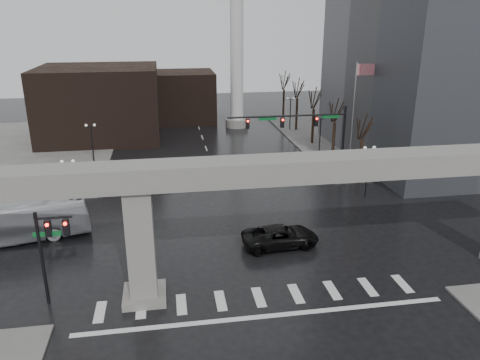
{
  "coord_description": "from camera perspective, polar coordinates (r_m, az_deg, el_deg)",
  "views": [
    {
      "loc": [
        -5.19,
        -25.53,
        16.59
      ],
      "look_at": [
        0.33,
        8.29,
        4.5
      ],
      "focal_mm": 35.0,
      "sensor_mm": 36.0,
      "label": 1
    }
  ],
  "objects": [
    {
      "name": "sidewalk_nw",
      "position": [
        67.02,
        -27.07,
        3.01
      ],
      "size": [
        28.0,
        36.0,
        0.15
      ],
      "primitive_type": "cube",
      "color": "slate",
      "rests_on": "ground"
    },
    {
      "name": "signal_left_pole",
      "position": [
        29.73,
        -22.22,
        -7.03
      ],
      "size": [
        2.3,
        0.3,
        6.0
      ],
      "color": "black",
      "rests_on": "ground"
    },
    {
      "name": "lamp_left_0",
      "position": [
        42.47,
        -20.07,
        0.22
      ],
      "size": [
        1.22,
        0.32,
        5.11
      ],
      "color": "black",
      "rests_on": "ground"
    },
    {
      "name": "tree_right_4",
      "position": [
        79.24,
        5.35,
        9.51
      ],
      "size": [
        1.12,
        1.69,
        8.19
      ],
      "color": "black",
      "rests_on": "ground"
    },
    {
      "name": "building_far_left",
      "position": [
        69.08,
        -16.67,
        8.97
      ],
      "size": [
        16.0,
        14.0,
        10.0
      ],
      "primitive_type": "cube",
      "color": "black",
      "rests_on": "ground"
    },
    {
      "name": "city_bus",
      "position": [
        40.18,
        -26.4,
        -4.54
      ],
      "size": [
        12.19,
        5.14,
        3.31
      ],
      "primitive_type": "imported",
      "rotation": [
        0.0,
        0.0,
        1.78
      ],
      "color": "silver",
      "rests_on": "ground"
    },
    {
      "name": "tree_right_2",
      "position": [
        64.2,
        8.91,
        6.9
      ],
      "size": [
        1.1,
        1.63,
        7.85
      ],
      "color": "black",
      "rests_on": "ground"
    },
    {
      "name": "lamp_right_1",
      "position": [
        58.19,
        9.77,
        6.13
      ],
      "size": [
        1.22,
        0.32,
        5.11
      ],
      "color": "black",
      "rests_on": "ground"
    },
    {
      "name": "lamp_left_1",
      "position": [
        55.73,
        -17.64,
        4.9
      ],
      "size": [
        1.22,
        0.32,
        5.11
      ],
      "color": "black",
      "rests_on": "ground"
    },
    {
      "name": "far_car",
      "position": [
        49.6,
        -9.5,
        0.47
      ],
      "size": [
        1.95,
        4.19,
        1.39
      ],
      "primitive_type": "imported",
      "rotation": [
        0.0,
        0.0,
        0.08
      ],
      "color": "black",
      "rests_on": "ground"
    },
    {
      "name": "lamp_right_2",
      "position": [
        71.28,
        6.16,
        8.72
      ],
      "size": [
        1.22,
        0.32,
        5.11
      ],
      "color": "black",
      "rests_on": "ground"
    },
    {
      "name": "signal_mast_arm",
      "position": [
        47.77,
        8.3,
        6.21
      ],
      "size": [
        12.12,
        0.43,
        8.0
      ],
      "color": "black",
      "rests_on": "ground"
    },
    {
      "name": "flagpole_assembly",
      "position": [
        52.54,
        14.0,
        8.94
      ],
      "size": [
        2.06,
        0.12,
        12.0
      ],
      "color": "silver",
      "rests_on": "ground"
    },
    {
      "name": "elevated_guideway",
      "position": [
        28.06,
        4.62,
        -0.87
      ],
      "size": [
        48.0,
        2.6,
        8.7
      ],
      "color": "gray",
      "rests_on": "ground"
    },
    {
      "name": "ground",
      "position": [
        30.88,
        1.92,
        -13.07
      ],
      "size": [
        160.0,
        160.0,
        0.0
      ],
      "primitive_type": "plane",
      "color": "black",
      "rests_on": "ground"
    },
    {
      "name": "tree_right_3",
      "position": [
        71.67,
        6.95,
        8.35
      ],
      "size": [
        1.11,
        1.66,
        8.02
      ],
      "color": "black",
      "rests_on": "ground"
    },
    {
      "name": "sidewalk_ne",
      "position": [
        70.93,
        17.18,
        5.1
      ],
      "size": [
        28.0,
        36.0,
        0.15
      ],
      "primitive_type": "cube",
      "color": "slate",
      "rests_on": "ground"
    },
    {
      "name": "tree_right_0",
      "position": [
        49.75,
        14.51,
        2.7
      ],
      "size": [
        1.09,
        1.58,
        7.5
      ],
      "color": "black",
      "rests_on": "ground"
    },
    {
      "name": "smokestack",
      "position": [
        72.47,
        -0.4,
        16.87
      ],
      "size": [
        3.6,
        3.6,
        30.0
      ],
      "color": "silver",
      "rests_on": "ground"
    },
    {
      "name": "building_far_mid",
      "position": [
        78.61,
        -6.93,
        10.08
      ],
      "size": [
        10.0,
        10.0,
        8.0
      ],
      "primitive_type": "cube",
      "color": "black",
      "rests_on": "ground"
    },
    {
      "name": "pickup_truck",
      "position": [
        35.72,
        4.96,
        -6.87
      ],
      "size": [
        5.97,
        3.06,
        1.61
      ],
      "primitive_type": "imported",
      "rotation": [
        0.0,
        0.0,
        1.64
      ],
      "color": "black",
      "rests_on": "ground"
    },
    {
      "name": "tree_right_1",
      "position": [
        56.87,
        11.36,
        5.07
      ],
      "size": [
        1.09,
        1.61,
        7.67
      ],
      "color": "black",
      "rests_on": "ground"
    },
    {
      "name": "lamp_right_0",
      "position": [
        45.65,
        15.35,
        2.03
      ],
      "size": [
        1.22,
        0.32,
        5.11
      ],
      "color": "black",
      "rests_on": "ground"
    },
    {
      "name": "lamp_left_2",
      "position": [
        69.29,
        -16.14,
        7.77
      ],
      "size": [
        1.22,
        0.32,
        5.11
      ],
      "color": "black",
      "rests_on": "ground"
    }
  ]
}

